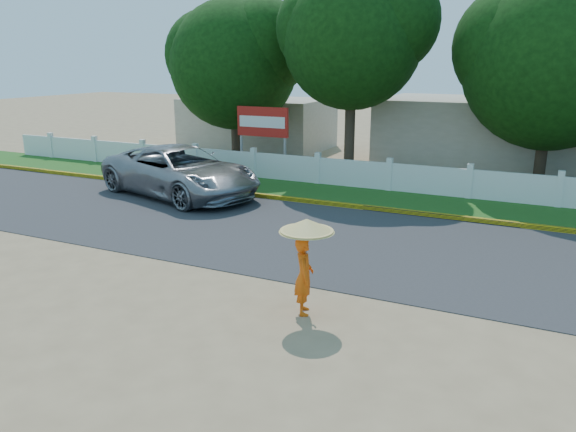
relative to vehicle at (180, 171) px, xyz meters
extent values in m
plane|color=#9E8460|center=(6.87, -7.08, -0.93)|extent=(120.00, 120.00, 0.00)
cube|color=#38383A|center=(6.87, -2.58, -0.92)|extent=(60.00, 7.00, 0.02)
cube|color=#2D601E|center=(6.87, 2.67, -0.91)|extent=(60.00, 3.50, 0.03)
cube|color=yellow|center=(6.87, 0.97, -0.85)|extent=(40.00, 0.18, 0.16)
cube|color=silver|center=(6.87, 4.12, -0.38)|extent=(40.00, 0.10, 1.10)
cube|color=#B7AD99|center=(9.87, 10.92, 0.67)|extent=(10.00, 6.00, 3.20)
cube|color=#B7AD99|center=(-3.13, 11.92, 0.47)|extent=(8.00, 5.00, 2.80)
imported|color=gray|center=(0.00, 0.00, 0.00)|extent=(7.28, 4.85, 1.86)
imported|color=#D74F0B|center=(8.28, -7.33, -0.13)|extent=(0.59, 0.69, 1.60)
cylinder|color=gray|center=(8.33, -7.33, 0.49)|extent=(0.02, 0.02, 1.04)
cone|color=#D3B661|center=(8.33, -7.33, 0.93)|extent=(1.09, 1.09, 0.26)
cylinder|color=gray|center=(-0.36, 5.22, 0.07)|extent=(0.12, 0.12, 2.00)
cylinder|color=gray|center=(1.84, 5.22, 0.07)|extent=(0.12, 0.12, 2.00)
cube|color=red|center=(0.74, 5.22, 1.37)|extent=(2.50, 0.12, 1.30)
cube|color=silver|center=(0.74, 5.16, 1.37)|extent=(2.25, 0.02, 0.49)
cylinder|color=#473828|center=(-1.94, 7.39, 0.57)|extent=(0.44, 0.44, 3.00)
sphere|color=#123F0E|center=(-1.94, 7.39, 3.78)|extent=(6.22, 6.22, 6.22)
cylinder|color=#473828|center=(4.51, 6.10, 1.16)|extent=(0.44, 0.44, 4.18)
sphere|color=#123F0E|center=(4.51, 6.10, 4.85)|extent=(5.80, 5.80, 5.80)
cylinder|color=#473828|center=(12.11, 7.03, 0.60)|extent=(0.44, 0.44, 3.06)
sphere|color=#123F0E|center=(12.11, 7.03, 3.98)|extent=(6.70, 6.70, 6.70)
camera|label=1|loc=(12.46, -16.91, 4.03)|focal=35.00mm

